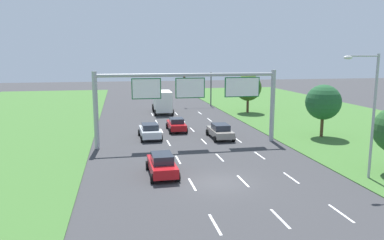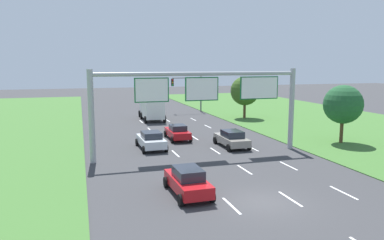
# 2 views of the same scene
# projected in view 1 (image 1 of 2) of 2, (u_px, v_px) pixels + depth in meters

# --- Properties ---
(ground_plane) EXTENTS (200.00, 200.00, 0.00)m
(ground_plane) POSITION_uv_depth(u_px,v_px,m) (218.00, 183.00, 24.95)
(ground_plane) COLOR #38383A
(lane_dashes_inner_left) EXTENTS (0.14, 50.40, 0.01)m
(lane_dashes_inner_left) POSITION_uv_depth(u_px,v_px,m) (178.00, 160.00, 30.42)
(lane_dashes_inner_left) COLOR white
(lane_dashes_inner_left) RESTS_ON ground_plane
(lane_dashes_inner_right) EXTENTS (0.14, 50.40, 0.01)m
(lane_dashes_inner_right) POSITION_uv_depth(u_px,v_px,m) (220.00, 157.00, 31.08)
(lane_dashes_inner_right) COLOR white
(lane_dashes_inner_right) RESTS_ON ground_plane
(lane_dashes_slip) EXTENTS (0.14, 50.40, 0.01)m
(lane_dashes_slip) POSITION_uv_depth(u_px,v_px,m) (260.00, 155.00, 31.74)
(lane_dashes_slip) COLOR white
(lane_dashes_slip) RESTS_ON ground_plane
(car_near_red) EXTENTS (2.06, 4.30, 1.57)m
(car_near_red) POSITION_uv_depth(u_px,v_px,m) (162.00, 164.00, 26.40)
(car_near_red) COLOR red
(car_near_red) RESTS_ON ground_plane
(car_lead_silver) EXTENTS (2.24, 4.39, 1.54)m
(car_lead_silver) POSITION_uv_depth(u_px,v_px,m) (150.00, 131.00, 38.10)
(car_lead_silver) COLOR silver
(car_lead_silver) RESTS_ON ground_plane
(car_mid_lane) EXTENTS (2.07, 4.28, 1.47)m
(car_mid_lane) POSITION_uv_depth(u_px,v_px,m) (176.00, 124.00, 41.86)
(car_mid_lane) COLOR red
(car_mid_lane) RESTS_ON ground_plane
(car_far_ahead) EXTENTS (2.10, 4.42, 1.50)m
(car_far_ahead) POSITION_uv_depth(u_px,v_px,m) (220.00, 131.00, 38.11)
(car_far_ahead) COLOR gray
(car_far_ahead) RESTS_ON ground_plane
(box_truck) EXTENTS (2.79, 7.17, 3.28)m
(box_truck) POSITION_uv_depth(u_px,v_px,m) (162.00, 101.00, 54.80)
(box_truck) COLOR silver
(box_truck) RESTS_ON ground_plane
(sign_gantry) EXTENTS (17.24, 0.44, 7.00)m
(sign_gantry) POSITION_uv_depth(u_px,v_px,m) (191.00, 93.00, 34.80)
(sign_gantry) COLOR #9EA0A5
(sign_gantry) RESTS_ON ground_plane
(traffic_light_mast) EXTENTS (4.76, 0.49, 5.60)m
(traffic_light_mast) POSITION_uv_depth(u_px,v_px,m) (200.00, 83.00, 61.59)
(traffic_light_mast) COLOR #47494F
(traffic_light_mast) RESTS_ON ground_plane
(street_lamp) EXTENTS (2.61, 0.32, 8.50)m
(street_lamp) POSITION_uv_depth(u_px,v_px,m) (369.00, 106.00, 24.86)
(street_lamp) COLOR #9EA0A5
(street_lamp) RESTS_ON ground_plane
(roadside_tree_mid) EXTENTS (3.59, 3.59, 5.46)m
(roadside_tree_mid) POSITION_uv_depth(u_px,v_px,m) (323.00, 102.00, 38.16)
(roadside_tree_mid) COLOR #513823
(roadside_tree_mid) RESTS_ON ground_plane
(roadside_tree_far) EXTENTS (3.90, 3.90, 5.70)m
(roadside_tree_far) POSITION_uv_depth(u_px,v_px,m) (248.00, 87.00, 54.49)
(roadside_tree_far) COLOR #513823
(roadside_tree_far) RESTS_ON ground_plane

